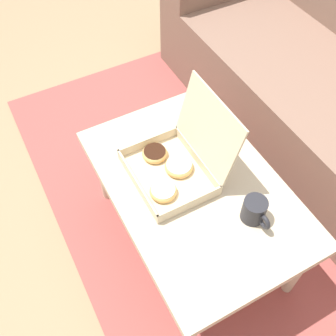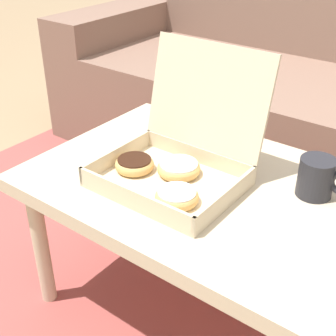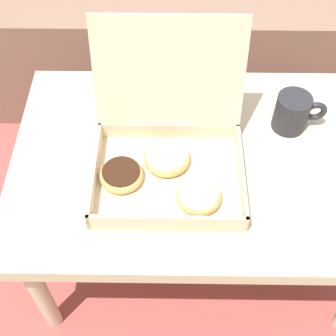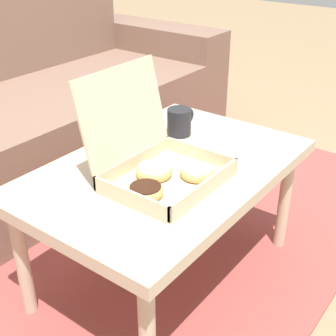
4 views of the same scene
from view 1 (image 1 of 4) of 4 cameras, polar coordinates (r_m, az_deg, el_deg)
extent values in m
plane|color=#937756|center=(1.94, 7.33, -8.13)|extent=(12.00, 12.00, 0.00)
cube|color=#994742|center=(2.06, 14.36, -4.41)|extent=(2.66, 1.97, 0.01)
cube|color=#7A5B4C|center=(2.73, 8.69, 21.65)|extent=(0.24, 0.85, 0.60)
cube|color=#C6B293|center=(1.52, 3.91, -2.81)|extent=(0.93, 0.62, 0.04)
cylinder|color=#C6B293|center=(1.87, -9.49, -0.60)|extent=(0.04, 0.04, 0.41)
cylinder|color=#C6B293|center=(1.53, 3.16, -22.69)|extent=(0.04, 0.04, 0.41)
cylinder|color=#C6B293|center=(2.00, 3.73, 4.82)|extent=(0.04, 0.04, 0.41)
cylinder|color=#C6B293|center=(1.69, 18.36, -13.83)|extent=(0.04, 0.04, 0.41)
cube|color=beige|center=(1.52, 0.00, -1.05)|extent=(0.34, 0.27, 0.01)
cube|color=beige|center=(1.47, -4.49, -2.38)|extent=(0.34, 0.01, 0.04)
cube|color=beige|center=(1.55, 4.27, 1.39)|extent=(0.34, 0.01, 0.04)
cube|color=beige|center=(1.60, -2.86, 3.80)|extent=(0.01, 0.27, 0.04)
cube|color=beige|center=(1.42, 3.22, -5.22)|extent=(0.01, 0.27, 0.04)
cube|color=beige|center=(1.44, 5.84, 5.72)|extent=(0.34, 0.07, 0.26)
torus|color=tan|center=(1.57, -1.94, 2.13)|extent=(0.10, 0.10, 0.03)
cylinder|color=black|center=(1.56, -1.95, 2.35)|extent=(0.09, 0.09, 0.01)
torus|color=tan|center=(1.53, 1.60, 0.20)|extent=(0.11, 0.11, 0.03)
cylinder|color=white|center=(1.52, 1.60, 0.42)|extent=(0.10, 0.10, 0.01)
torus|color=tan|center=(1.46, -0.69, -3.39)|extent=(0.10, 0.10, 0.03)
cylinder|color=white|center=(1.45, -0.69, -3.19)|extent=(0.09, 0.09, 0.01)
cylinder|color=#232328|center=(1.42, 12.36, -5.94)|extent=(0.09, 0.09, 0.10)
torus|color=#232328|center=(1.40, 13.78, -7.59)|extent=(0.06, 0.02, 0.06)
camera|label=2|loc=(0.73, -40.06, -29.90)|focal=50.00mm
camera|label=3|loc=(0.88, -41.41, 17.07)|focal=50.00mm
camera|label=4|loc=(1.86, -40.36, 25.14)|focal=50.00mm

